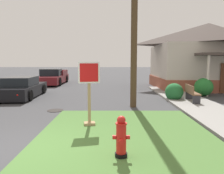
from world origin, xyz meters
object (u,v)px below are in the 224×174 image
Objects in this scene: fire_hydrant at (120,138)px; parked_sedan_black at (21,88)px; stop_sign at (88,95)px; pickup_truck_maroon at (52,78)px; manhole_cover at (55,110)px; street_bench at (191,92)px.

parked_sedan_black reaches higher than fire_hydrant.
stop_sign is at bearing -51.32° from parked_sedan_black.
pickup_truck_maroon is (-5.86, 15.69, 0.11)m from fire_hydrant.
parked_sedan_black is at bearing -88.58° from pickup_truck_maroon.
pickup_truck_maroon is (-3.15, 11.01, 0.61)m from manhole_cover.
street_bench is (9.55, -2.02, 0.04)m from parked_sedan_black.
street_bench is at bearing 38.98° from stop_sign.
parked_sedan_black reaches higher than manhole_cover.
stop_sign is 1.40× the size of street_bench.
fire_hydrant is 0.44× the size of stop_sign.
manhole_cover is 11.47m from pickup_truck_maroon.
fire_hydrant is 7.33m from street_bench.
stop_sign is 3.12m from manhole_cover.
manhole_cover is (-1.77, 2.35, -1.05)m from stop_sign.
parked_sedan_black is 0.83× the size of pickup_truck_maroon.
stop_sign is 0.45× the size of parked_sedan_black.
fire_hydrant is 10.01m from parked_sedan_black.
fire_hydrant is at bearing -69.52° from pickup_truck_maroon.
stop_sign is 0.38× the size of pickup_truck_maroon.
fire_hydrant is 5.43m from manhole_cover.
manhole_cover is 6.78m from street_bench.
street_bench is (4.81, 3.89, -0.48)m from stop_sign.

